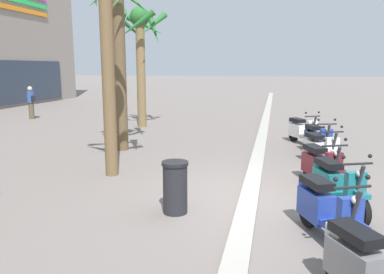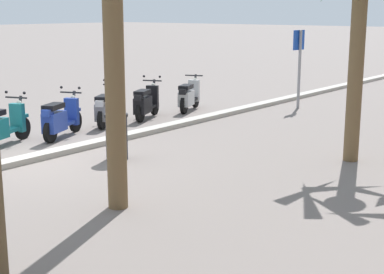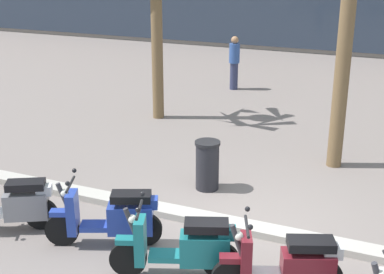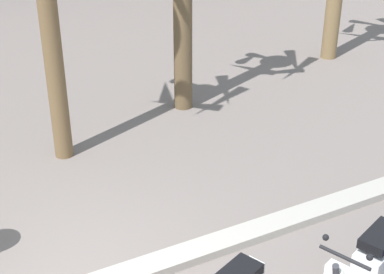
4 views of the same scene
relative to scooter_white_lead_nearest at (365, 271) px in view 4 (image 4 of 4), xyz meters
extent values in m
cube|color=silver|center=(-1.30, 0.38, 0.24)|extent=(0.30, 0.28, 0.16)
cylinder|color=black|center=(0.48, 0.18, -0.18)|extent=(0.52, 0.28, 0.52)
cube|color=white|center=(0.27, 0.10, -0.03)|extent=(0.75, 0.54, 0.42)
cube|color=black|center=(0.29, 0.11, 0.31)|extent=(0.67, 0.49, 0.12)
cylinder|color=black|center=(-0.58, -0.22, 0.58)|extent=(0.24, 0.54, 0.04)
sphere|color=white|center=(-0.68, -0.26, 0.44)|extent=(0.12, 0.12, 0.12)
sphere|color=black|center=(-0.48, -0.44, 0.70)|extent=(0.07, 0.07, 0.07)
sphere|color=black|center=(-0.65, 0.01, 0.70)|extent=(0.07, 0.07, 0.07)
camera|label=1|loc=(-10.33, 1.19, 2.16)|focal=35.48mm
camera|label=2|loc=(3.87, 11.27, 2.54)|focal=53.91mm
camera|label=3|loc=(-0.56, -5.81, 3.87)|focal=50.09mm
camera|label=4|loc=(-4.06, -3.50, 4.26)|focal=53.15mm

